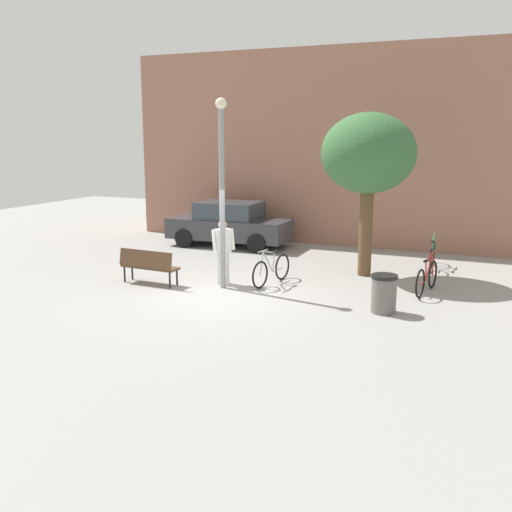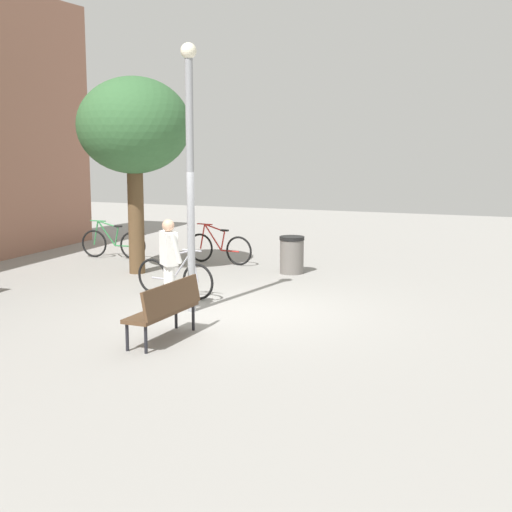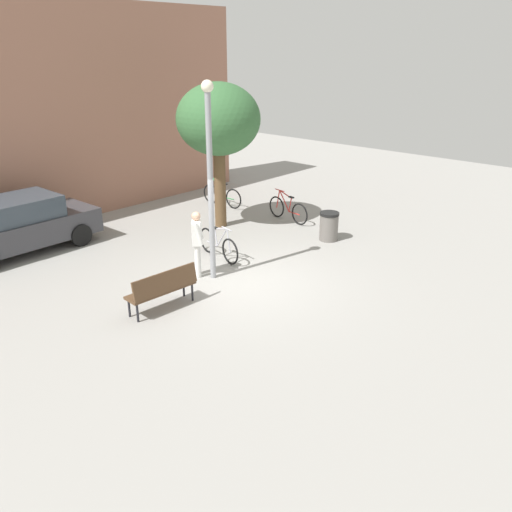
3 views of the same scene
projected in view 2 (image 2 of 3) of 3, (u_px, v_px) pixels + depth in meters
The scene contains 9 objects.
ground_plane at pixel (239, 311), 13.64m from camera, with size 36.00×36.00×0.00m, color gray.
lamppost at pixel (190, 160), 13.21m from camera, with size 0.28×0.28×4.70m.
person_by_lamppost at pixel (169, 259), 13.46m from camera, with size 0.58×0.58×1.67m.
park_bench at pixel (166, 306), 11.62m from camera, with size 1.63×0.57×0.92m.
plaza_tree at pixel (134, 127), 16.84m from camera, with size 2.53×2.53×4.42m.
bicycle_green at pixel (113, 243), 19.36m from camera, with size 0.15×1.81×0.97m.
bicycle_silver at pixel (175, 277), 14.79m from camera, with size 0.36×1.79×0.97m.
bicycle_red at pixel (219, 248), 18.58m from camera, with size 0.30×1.80×0.97m.
trash_bin at pixel (292, 255), 17.27m from camera, with size 0.57×0.57×0.85m.
Camera 2 is at (-12.36, -4.93, 3.17)m, focal length 53.17 mm.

